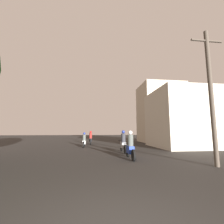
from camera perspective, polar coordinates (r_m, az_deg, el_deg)
motorcycle_blue at (r=8.81m, az=7.00°, el=-13.20°), size 0.60×1.95×1.59m
motorcycle_silver at (r=11.29m, az=4.31°, el=-11.87°), size 0.60×2.11×1.62m
motorcycle_white at (r=15.46m, az=-10.56°, el=-10.82°), size 0.60×1.91×1.44m
motorcycle_black at (r=18.20m, az=-8.17°, el=-10.13°), size 0.60×2.15×1.59m
building_right_near at (r=16.51m, az=24.55°, el=-2.38°), size 5.33×5.81×5.57m
building_right_far at (r=23.12m, az=17.99°, el=-0.45°), size 5.83×5.17×8.34m
utility_pole_near at (r=8.44m, az=33.50°, el=6.43°), size 1.60×0.20×6.44m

